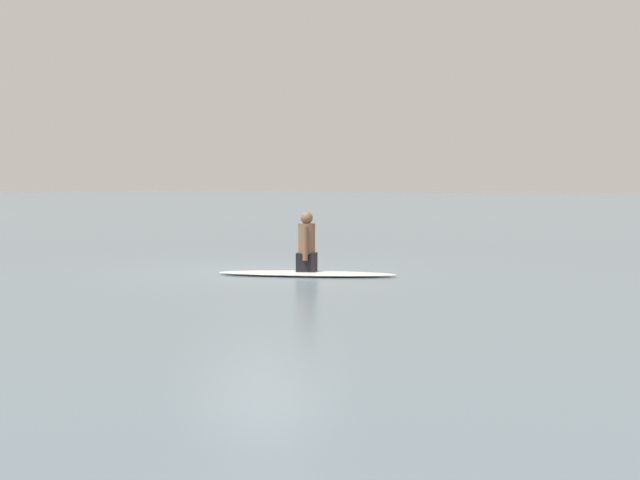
{
  "coord_description": "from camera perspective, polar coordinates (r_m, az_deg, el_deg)",
  "views": [
    {
      "loc": [
        11.38,
        9.34,
        1.54
      ],
      "look_at": [
        -0.25,
        1.08,
        0.61
      ],
      "focal_mm": 46.11,
      "sensor_mm": 36.0,
      "label": 1
    }
  ],
  "objects": [
    {
      "name": "ground_plane",
      "position": [
        14.8,
        -3.97,
        -2.26
      ],
      "size": [
        400.0,
        400.0,
        0.0
      ],
      "primitive_type": "plane",
      "color": "slate"
    },
    {
      "name": "surfboard",
      "position": [
        14.18,
        -0.93,
        -2.34
      ],
      "size": [
        2.0,
        3.05,
        0.08
      ],
      "primitive_type": "ellipsoid",
      "rotation": [
        0.0,
        0.0,
        -1.09
      ],
      "color": "silver",
      "rests_on": "ground"
    },
    {
      "name": "person_paddler",
      "position": [
        14.14,
        -0.93,
        -0.31
      ],
      "size": [
        0.43,
        0.43,
        1.03
      ],
      "rotation": [
        0.0,
        0.0,
        -1.09
      ],
      "color": "black",
      "rests_on": "surfboard"
    }
  ]
}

